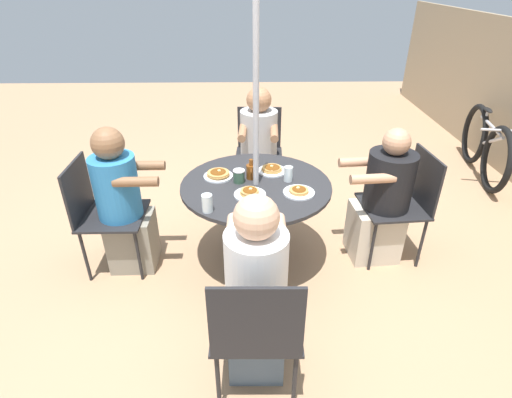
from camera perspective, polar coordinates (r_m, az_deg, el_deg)
The scene contains 20 objects.
ground_plane at distance 3.28m, azimuth -0.00°, elevation -8.81°, with size 12.00×12.00×0.00m, color tan.
patio_table at distance 2.96m, azimuth -0.00°, elevation -0.08°, with size 1.10×1.10×0.71m.
umbrella_pole at distance 2.77m, azimuth -0.00°, elevation 7.75°, with size 0.04×0.04×2.02m, color #ADADB2.
patio_chair_north at distance 3.30m, azimuth 20.46°, elevation 0.02°, with size 0.49×0.49×0.89m.
diner_north at distance 3.24m, azimuth 17.54°, elevation -0.45°, with size 0.38×0.55×1.09m.
patio_chair_east at distance 4.03m, azimuth 0.44°, elevation 7.40°, with size 0.48×0.48×0.89m.
diner_east at distance 3.86m, azimuth 0.39°, elevation 6.60°, with size 0.56×0.37×1.15m.
patio_chair_south at distance 3.18m, azimuth -21.37°, elevation -1.31°, with size 0.46×0.46×0.89m.
diner_south at distance 3.12m, azimuth -18.40°, elevation -0.99°, with size 0.33×0.50×1.15m.
patio_chair_west at distance 2.08m, azimuth 0.05°, elevation -17.70°, with size 0.47×0.47×0.89m.
diner_west at distance 2.18m, azimuth 0.04°, elevation -13.74°, with size 0.53×0.34×1.17m.
pancake_plate_a at distance 2.73m, azimuth -0.91°, elevation 0.82°, with size 0.22×0.22×0.05m.
pancake_plate_b at distance 2.78m, azimuth 6.15°, elevation 1.05°, with size 0.22×0.22×0.04m.
pancake_plate_c at distance 3.00m, azimuth -5.41°, elevation 3.48°, with size 0.22×0.22×0.05m.
pancake_plate_d at distance 3.07m, azimuth 2.31°, elevation 4.21°, with size 0.22×0.22×0.05m.
syrup_bottle at distance 2.94m, azimuth -0.70°, elevation 4.00°, with size 0.09×0.07×0.15m.
coffee_cup at distance 2.90m, azimuth -2.45°, elevation 3.29°, with size 0.08×0.08×0.10m.
drinking_glass_a at distance 2.92m, azimuth 4.64°, elevation 3.59°, with size 0.06×0.06×0.11m, color silver.
drinking_glass_b at distance 2.55m, azimuth -6.99°, elevation -0.60°, with size 0.07×0.07×0.12m, color silver.
bicycle at distance 5.17m, azimuth 29.89°, elevation 6.68°, with size 1.46×0.46×0.72m.
Camera 1 is at (2.57, -0.05, 2.05)m, focal length 28.00 mm.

